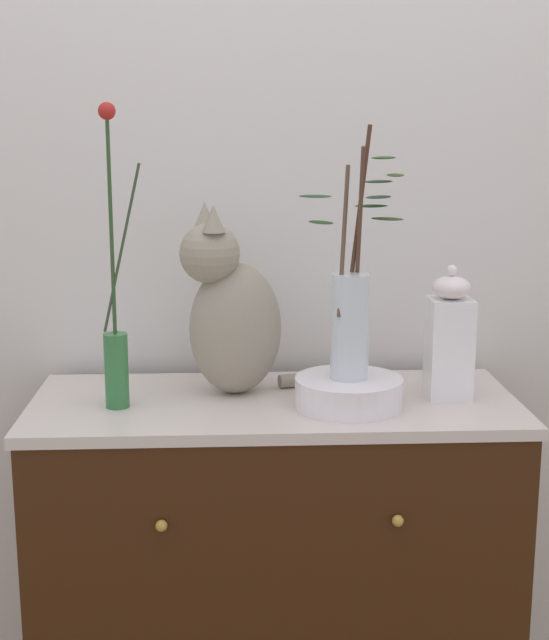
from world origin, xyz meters
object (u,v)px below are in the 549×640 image
sideboard (275,574)px  vase_glass_clear (351,313)px  vase_slim_green (116,338)px  bowl_porcelain (349,392)px  cat_sitting (232,313)px  jar_lidded_porcelain (450,339)px

sideboard → vase_glass_clear: bearing=-20.7°
sideboard → vase_glass_clear: 0.65m
vase_slim_green → bowl_porcelain: 0.51m
vase_glass_clear → cat_sitting: bearing=155.4°
sideboard → cat_sitting: 0.62m
sideboard → jar_lidded_porcelain: bearing=-0.6°
vase_glass_clear → jar_lidded_porcelain: (0.23, 0.06, -0.07)m
vase_glass_clear → jar_lidded_porcelain: 0.25m
cat_sitting → jar_lidded_porcelain: 0.49m
vase_slim_green → jar_lidded_porcelain: (0.73, 0.03, -0.02)m
vase_slim_green → vase_glass_clear: size_ratio=1.20×
cat_sitting → jar_lidded_porcelain: cat_sitting is taller
cat_sitting → sideboard: bearing=-30.7°
sideboard → vase_slim_green: vase_slim_green is taller
jar_lidded_porcelain → vase_glass_clear: bearing=-166.1°
sideboard → cat_sitting: bearing=149.3°
vase_slim_green → jar_lidded_porcelain: bearing=2.7°
cat_sitting → vase_glass_clear: 0.28m
sideboard → cat_sitting: cat_sitting is taller
cat_sitting → vase_slim_green: size_ratio=0.67×
sideboard → vase_slim_green: bearing=-173.7°
bowl_porcelain → vase_slim_green: bearing=177.2°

